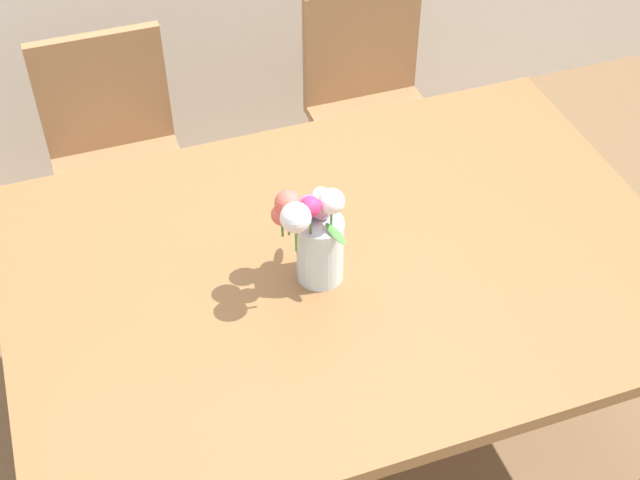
% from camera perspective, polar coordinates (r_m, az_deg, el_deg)
% --- Properties ---
extents(ground_plane, '(12.00, 12.00, 0.00)m').
position_cam_1_polar(ground_plane, '(2.82, 1.30, -12.07)').
color(ground_plane, brown).
extents(dining_table, '(1.69, 1.17, 0.74)m').
position_cam_1_polar(dining_table, '(2.30, 1.56, -2.62)').
color(dining_table, olive).
rests_on(dining_table, ground_plane).
extents(chair_left, '(0.42, 0.42, 0.90)m').
position_cam_1_polar(chair_left, '(3.02, -12.88, 5.45)').
color(chair_left, '#9E7047').
rests_on(chair_left, ground_plane).
extents(chair_right, '(0.42, 0.42, 0.90)m').
position_cam_1_polar(chair_right, '(3.19, 3.29, 8.87)').
color(chair_right, '#9E7047').
rests_on(chair_right, ground_plane).
extents(flower_vase, '(0.18, 0.21, 0.30)m').
position_cam_1_polar(flower_vase, '(2.10, -0.42, 0.56)').
color(flower_vase, silver).
rests_on(flower_vase, dining_table).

